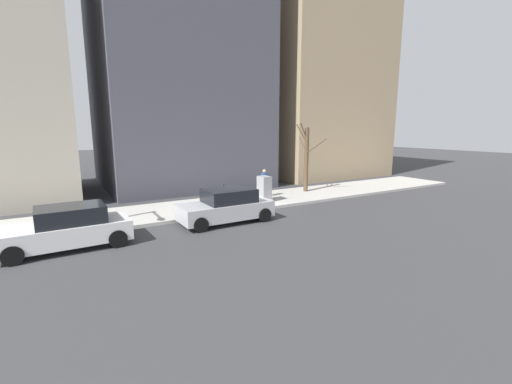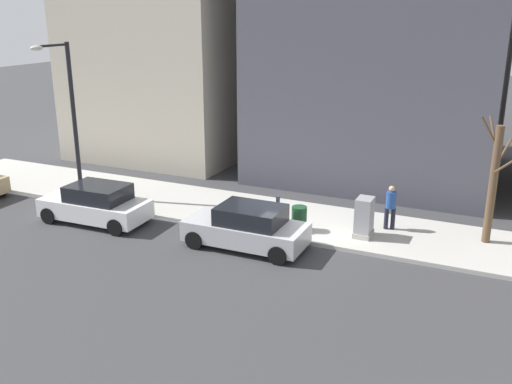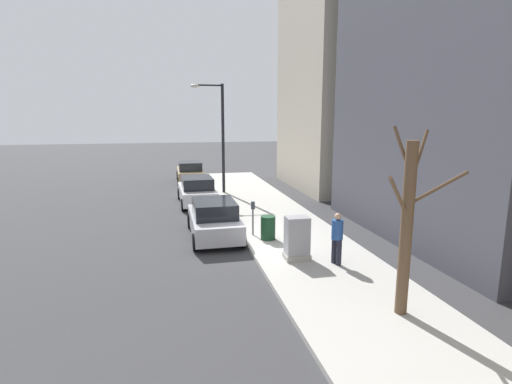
{
  "view_description": "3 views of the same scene",
  "coord_description": "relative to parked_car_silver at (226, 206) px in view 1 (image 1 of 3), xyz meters",
  "views": [
    {
      "loc": [
        -14.67,
        7.54,
        4.22
      ],
      "look_at": [
        0.35,
        -1.39,
        0.94
      ],
      "focal_mm": 24.0,
      "sensor_mm": 36.0,
      "label": 1
    },
    {
      "loc": [
        -17.47,
        -6.94,
        7.92
      ],
      "look_at": [
        0.87,
        1.52,
        1.39
      ],
      "focal_mm": 40.0,
      "sensor_mm": 36.0,
      "label": 2
    },
    {
      "loc": [
        -2.68,
        -14.42,
        4.79
      ],
      "look_at": [
        0.84,
        1.67,
        1.64
      ],
      "focal_mm": 28.0,
      "sensor_mm": 36.0,
      "label": 3
    }
  ],
  "objects": [
    {
      "name": "bare_tree",
      "position": [
        3.63,
        -7.5,
        1.6
      ],
      "size": [
        2.23,
        1.46,
        4.41
      ],
      "color": "brown",
      "rests_on": "sidewalk"
    },
    {
      "name": "parked_car_white",
      "position": [
        -0.23,
        6.34,
        0.0
      ],
      "size": [
        2.04,
        4.26,
        1.52
      ],
      "rotation": [
        0.0,
        0.0,
        0.03
      ],
      "color": "white",
      "rests_on": "ground"
    },
    {
      "name": "pedestrian_near_meter",
      "position": [
        3.42,
        -4.17,
        0.35
      ],
      "size": [
        0.36,
        0.39,
        1.66
      ],
      "rotation": [
        0.0,
        0.0,
        5.02
      ],
      "color": "#1E1E2D",
      "rests_on": "sidewalk"
    },
    {
      "name": "ground_plane",
      "position": [
        1.03,
        -0.99,
        -0.74
      ],
      "size": [
        120.0,
        120.0,
        0.0
      ],
      "primitive_type": "plane",
      "color": "#38383A"
    },
    {
      "name": "parking_meter",
      "position": [
        1.48,
        -0.53,
        0.24
      ],
      "size": [
        0.14,
        0.1,
        1.35
      ],
      "color": "slate",
      "rests_on": "sidewalk"
    },
    {
      "name": "utility_box",
      "position": [
        2.33,
        -3.49,
        0.11
      ],
      "size": [
        0.83,
        0.61,
        1.43
      ],
      "color": "#A8A399",
      "rests_on": "sidewalk"
    },
    {
      "name": "trash_bin",
      "position": [
        1.93,
        -1.19,
        -0.14
      ],
      "size": [
        0.56,
        0.56,
        0.9
      ],
      "primitive_type": "cylinder",
      "color": "#14381E",
      "rests_on": "sidewalk"
    },
    {
      "name": "parked_car_silver",
      "position": [
        0.0,
        0.0,
        0.0
      ],
      "size": [
        1.95,
        4.22,
        1.52
      ],
      "rotation": [
        0.0,
        0.0,
        0.01
      ],
      "color": "#B7B7BC",
      "rests_on": "ground"
    },
    {
      "name": "sidewalk",
      "position": [
        3.03,
        -0.99,
        -0.66
      ],
      "size": [
        4.0,
        36.0,
        0.15
      ],
      "primitive_type": "cube",
      "color": "#B2AFA8",
      "rests_on": "ground"
    },
    {
      "name": "office_block_center",
      "position": [
        12.0,
        -1.85,
        8.22
      ],
      "size": [
        10.94,
        10.94,
        17.92
      ],
      "primitive_type": "cube",
      "color": "#4C4C56",
      "rests_on": "ground"
    },
    {
      "name": "office_tower_left",
      "position": [
        11.85,
        -14.46,
        8.83
      ],
      "size": [
        10.66,
        10.66,
        19.12
      ],
      "primitive_type": "cube",
      "color": "tan",
      "rests_on": "ground"
    }
  ]
}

